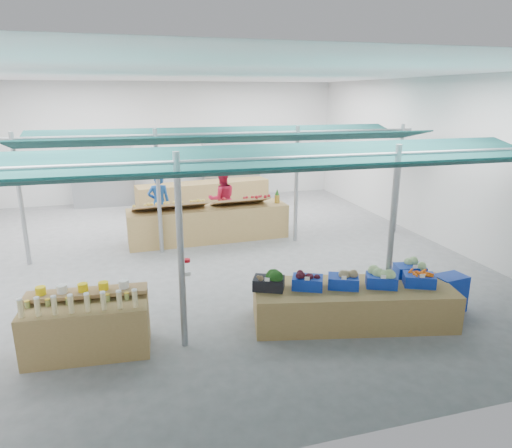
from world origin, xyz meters
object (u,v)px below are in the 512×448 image
at_px(bottle_shelf, 88,325).
at_px(vendor_right, 222,199).
at_px(fruit_counter, 209,223).
at_px(crate_stack, 449,293).
at_px(vendor_left, 159,203).
at_px(veg_counter, 353,304).

xyz_separation_m(bottle_shelf, vendor_right, (3.31, 6.08, 0.40)).
xyz_separation_m(bottle_shelf, fruit_counter, (2.71, 4.98, 0.01)).
bearing_deg(crate_stack, vendor_left, 125.84).
bearing_deg(fruit_counter, bottle_shelf, -120.68).
relative_size(bottle_shelf, crate_stack, 2.76).
bearing_deg(vendor_right, vendor_left, -2.07).
height_order(bottle_shelf, crate_stack, bottle_shelf).
bearing_deg(bottle_shelf, veg_counter, 0.67).
distance_m(bottle_shelf, crate_stack, 6.14).
height_order(bottle_shelf, veg_counter, bottle_shelf).
height_order(vendor_left, vendor_right, same).
bearing_deg(fruit_counter, crate_stack, -59.22).
bearing_deg(vendor_left, vendor_right, 177.93).
distance_m(vendor_left, vendor_right, 1.80).
height_order(crate_stack, vendor_right, vendor_right).
distance_m(bottle_shelf, fruit_counter, 5.67).
height_order(bottle_shelf, fruit_counter, bottle_shelf).
relative_size(veg_counter, vendor_right, 1.99).
relative_size(bottle_shelf, vendor_left, 1.10).
distance_m(fruit_counter, vendor_right, 1.31).
bearing_deg(vendor_left, fruit_counter, 135.42).
distance_m(crate_stack, vendor_right, 7.00).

